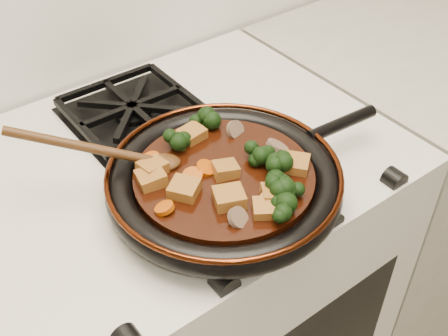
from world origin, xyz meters
TOP-DOWN VIEW (x-y plane):
  - stove at (0.00, 1.69)m, footprint 0.76×0.60m
  - burner_grate_front at (0.00, 1.55)m, footprint 0.23×0.23m
  - burner_grate_back at (0.00, 1.83)m, footprint 0.23×0.23m
  - skillet at (0.00, 1.54)m, footprint 0.49×0.36m
  - braising_sauce at (-0.00, 1.54)m, footprint 0.28×0.28m
  - tofu_cube_0 at (-0.01, 1.44)m, footprint 0.05×0.05m
  - tofu_cube_1 at (-0.07, 1.54)m, footprint 0.06×0.06m
  - tofu_cube_2 at (-0.00, 1.54)m, footprint 0.05×0.04m
  - tofu_cube_3 at (0.01, 1.44)m, footprint 0.04×0.04m
  - tofu_cube_4 at (0.01, 1.64)m, footprint 0.04×0.04m
  - tofu_cube_5 at (-0.09, 1.61)m, footprint 0.05×0.04m
  - tofu_cube_6 at (-0.10, 1.59)m, footprint 0.05×0.05m
  - tofu_cube_7 at (-0.03, 1.49)m, footprint 0.06×0.05m
  - tofu_cube_8 at (0.02, 1.45)m, footprint 0.06×0.06m
  - tofu_cube_9 at (0.09, 1.48)m, footprint 0.05×0.05m
  - tofu_cube_10 at (0.00, 1.64)m, footprint 0.04×0.03m
  - broccoli_floret_0 at (0.04, 1.44)m, footprint 0.09×0.09m
  - broccoli_floret_1 at (0.06, 1.54)m, footprint 0.08×0.08m
  - broccoli_floret_2 at (0.07, 1.49)m, footprint 0.07×0.07m
  - broccoli_floret_3 at (-0.02, 1.63)m, footprint 0.09×0.08m
  - broccoli_floret_4 at (0.04, 1.65)m, footprint 0.07×0.07m
  - broccoli_floret_5 at (0.03, 1.46)m, footprint 0.07×0.07m
  - broccoli_floret_6 at (0.01, 1.42)m, footprint 0.09×0.09m
  - carrot_coin_0 at (-0.07, 1.63)m, footprint 0.03×0.03m
  - carrot_coin_1 at (-0.12, 1.53)m, footprint 0.03×0.03m
  - carrot_coin_2 at (-0.02, 1.56)m, footprint 0.03×0.03m
  - carrot_coin_3 at (-0.08, 1.54)m, footprint 0.03×0.03m
  - carrot_coin_4 at (-0.05, 1.56)m, footprint 0.03×0.03m
  - mushroom_slice_0 at (-0.05, 1.45)m, footprint 0.04×0.04m
  - mushroom_slice_1 at (0.07, 1.61)m, footprint 0.04×0.03m
  - mushroom_slice_2 at (0.10, 1.54)m, footprint 0.04×0.04m
  - mushroom_slice_3 at (0.06, 1.46)m, footprint 0.03×0.04m
  - wooden_spoon at (-0.12, 1.65)m, footprint 0.14×0.10m

SIDE VIEW (x-z plane):
  - stove at x=0.00m, z-range 0.00..0.90m
  - burner_grate_front at x=0.00m, z-range 0.90..0.93m
  - burner_grate_back at x=0.00m, z-range 0.90..0.93m
  - skillet at x=0.00m, z-range 0.92..0.97m
  - braising_sauce at x=0.00m, z-range 0.94..0.96m
  - carrot_coin_0 at x=-0.07m, z-range 0.96..0.97m
  - carrot_coin_1 at x=-0.12m, z-range 0.95..0.97m
  - carrot_coin_2 at x=-0.02m, z-range 0.95..0.98m
  - carrot_coin_3 at x=-0.08m, z-range 0.96..0.97m
  - carrot_coin_4 at x=-0.05m, z-range 0.96..0.97m
  - mushroom_slice_0 at x=-0.05m, z-range 0.95..0.98m
  - mushroom_slice_1 at x=0.07m, z-range 0.95..0.98m
  - mushroom_slice_2 at x=0.10m, z-range 0.95..0.98m
  - mushroom_slice_3 at x=0.06m, z-range 0.95..0.98m
  - tofu_cube_10 at x=0.00m, z-range 0.96..0.98m
  - tofu_cube_3 at x=0.01m, z-range 0.95..0.98m
  - tofu_cube_2 at x=0.00m, z-range 0.95..0.98m
  - tofu_cube_0 at x=-0.01m, z-range 0.96..0.98m
  - tofu_cube_9 at x=0.09m, z-range 0.96..0.98m
  - tofu_cube_4 at x=0.01m, z-range 0.95..0.98m
  - tofu_cube_8 at x=0.02m, z-range 0.95..0.98m
  - tofu_cube_5 at x=-0.09m, z-range 0.95..0.98m
  - tofu_cube_6 at x=-0.10m, z-range 0.95..0.98m
  - tofu_cube_1 at x=-0.07m, z-range 0.96..0.98m
  - tofu_cube_7 at x=-0.03m, z-range 0.96..0.98m
  - broccoli_floret_4 at x=0.04m, z-range 0.94..1.00m
  - broccoli_floret_1 at x=0.06m, z-range 0.94..1.00m
  - broccoli_floret_6 at x=0.01m, z-range 0.94..1.00m
  - broccoli_floret_5 at x=0.03m, z-range 0.93..1.01m
  - broccoli_floret_3 at x=-0.02m, z-range 0.93..1.01m
  - broccoli_floret_0 at x=0.04m, z-range 0.94..1.01m
  - broccoli_floret_2 at x=0.07m, z-range 0.94..1.01m
  - wooden_spoon at x=-0.12m, z-range 0.87..1.10m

